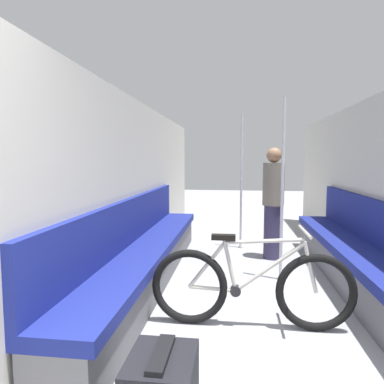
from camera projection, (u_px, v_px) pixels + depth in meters
wall_left at (119, 191)px, 3.74m from camera, size 0.10×8.95×2.14m
bench_seat_row_left at (147, 256)px, 3.88m from camera, size 0.50×4.20×0.98m
bench_seat_row_right at (362, 264)px, 3.59m from camera, size 0.50×4.20×0.98m
bicycle at (251, 287)px, 2.86m from camera, size 1.70×0.46×0.84m
grab_pole_near at (282, 192)px, 3.94m from camera, size 0.08×0.08×2.12m
grab_pole_far at (241, 184)px, 5.40m from camera, size 0.08×0.08×2.12m
passenger_standing at (273, 202)px, 4.83m from camera, size 0.30×0.30×1.58m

